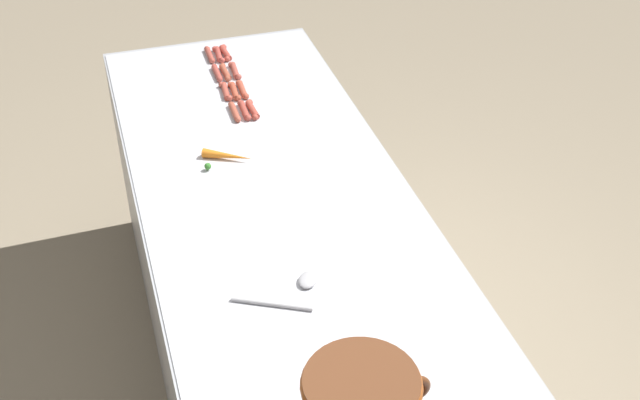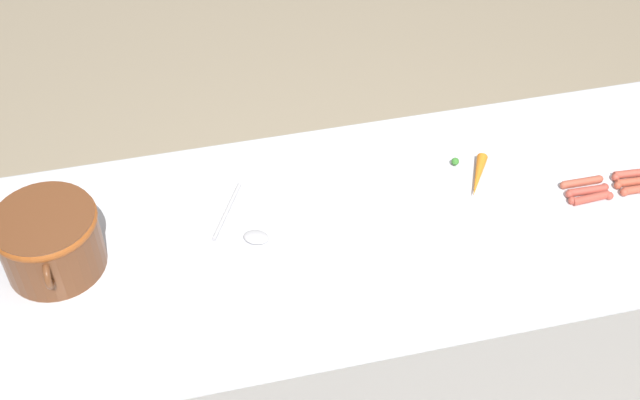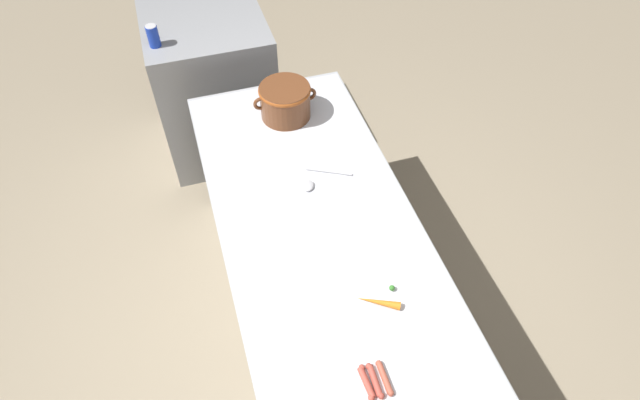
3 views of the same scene
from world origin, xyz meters
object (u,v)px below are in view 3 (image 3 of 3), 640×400
at_px(hot_dog_3, 366,383).
at_px(hot_dog_11, 385,378).
at_px(serving_spoon, 315,181).
at_px(hot_dog_7, 375,381).
at_px(back_cabinet, 214,87).
at_px(bean_pot, 285,100).
at_px(carrot, 379,301).
at_px(soda_can, 153,36).

height_order(hot_dog_3, hot_dog_11, same).
bearing_deg(serving_spoon, hot_dog_7, -94.61).
relative_size(hot_dog_7, serving_spoon, 0.52).
bearing_deg(back_cabinet, hot_dog_7, -84.76).
height_order(back_cabinet, bean_pot, bean_pot).
relative_size(carrot, soda_can, 1.34).
xyz_separation_m(back_cabinet, hot_dog_7, (0.21, -2.33, 0.40)).
height_order(bean_pot, soda_can, soda_can).
height_order(back_cabinet, hot_dog_11, back_cabinet).
relative_size(back_cabinet, serving_spoon, 3.81).
bearing_deg(serving_spoon, hot_dog_11, -92.48).
height_order(hot_dog_3, hot_dog_7, same).
relative_size(hot_dog_3, bean_pot, 0.40).
relative_size(hot_dog_11, serving_spoon, 0.52).
height_order(hot_dog_7, bean_pot, bean_pot).
xyz_separation_m(hot_dog_7, bean_pot, (0.07, 1.46, 0.09)).
distance_m(back_cabinet, carrot, 2.12).
xyz_separation_m(hot_dog_7, carrot, (0.13, 0.28, 0.00)).
bearing_deg(bean_pot, hot_dog_11, -91.35).
relative_size(hot_dog_3, hot_dog_7, 1.00).
distance_m(hot_dog_7, soda_can, 2.21).
distance_m(back_cabinet, hot_dog_7, 2.38).
distance_m(hot_dog_11, serving_spoon, 0.96).
bearing_deg(back_cabinet, hot_dog_3, -85.48).
bearing_deg(carrot, hot_dog_3, -119.00).
xyz_separation_m(serving_spoon, carrot, (0.05, -0.68, 0.01)).
xyz_separation_m(carrot, soda_can, (-0.63, 1.86, 0.14)).
bearing_deg(soda_can, back_cabinet, 32.76).
bearing_deg(hot_dog_7, serving_spoon, 85.39).
relative_size(serving_spoon, carrot, 1.53).
xyz_separation_m(hot_dog_3, hot_dog_7, (0.03, -0.00, 0.00)).
xyz_separation_m(hot_dog_11, carrot, (0.09, 0.28, 0.00)).
relative_size(hot_dog_7, hot_dog_11, 1.00).
bearing_deg(hot_dog_3, bean_pot, 86.07).
xyz_separation_m(back_cabinet, carrot, (0.34, -2.05, 0.41)).
bearing_deg(back_cabinet, carrot, -80.59).
xyz_separation_m(hot_dog_11, soda_can, (-0.54, 2.15, 0.15)).
distance_m(back_cabinet, serving_spoon, 1.46).
height_order(back_cabinet, soda_can, soda_can).
bearing_deg(hot_dog_11, carrot, 72.42).
xyz_separation_m(hot_dog_7, hot_dog_11, (0.04, -0.00, 0.00)).
height_order(hot_dog_11, carrot, carrot).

